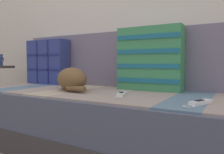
# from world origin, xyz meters

# --- Properties ---
(ground_plane) EXTENTS (14.00, 14.00, 0.00)m
(ground_plane) POSITION_xyz_m (0.00, 0.00, 0.00)
(ground_plane) COLOR #7A6651
(couch) EXTENTS (1.92, 0.81, 0.39)m
(couch) POSITION_xyz_m (-0.00, 0.15, 0.19)
(couch) COLOR #3D3838
(couch) RESTS_ON ground_plane
(sofa_backrest) EXTENTS (1.88, 0.14, 0.43)m
(sofa_backrest) POSITION_xyz_m (0.00, 0.48, 0.60)
(sofa_backrest) COLOR slate
(sofa_backrest) RESTS_ON couch
(throw_pillow_quilted) EXTENTS (0.41, 0.14, 0.39)m
(throw_pillow_quilted) POSITION_xyz_m (-0.67, 0.33, 0.58)
(throw_pillow_quilted) COLOR navy
(throw_pillow_quilted) RESTS_ON couch
(throw_pillow_striped) EXTENTS (0.44, 0.14, 0.43)m
(throw_pillow_striped) POSITION_xyz_m (0.29, 0.33, 0.60)
(throw_pillow_striped) COLOR #3D8956
(throw_pillow_striped) RESTS_ON couch
(sleeping_cat) EXTENTS (0.36, 0.31, 0.15)m
(sleeping_cat) POSITION_xyz_m (-0.17, 0.07, 0.46)
(sleeping_cat) COLOR brown
(sleeping_cat) RESTS_ON couch
(game_remote_near) EXTENTS (0.10, 0.20, 0.02)m
(game_remote_near) POSITION_xyz_m (0.25, 0.01, 0.40)
(game_remote_near) COLOR white
(game_remote_near) RESTS_ON couch
(game_remote_far) EXTENTS (0.11, 0.19, 0.02)m
(game_remote_far) POSITION_xyz_m (0.67, -0.06, 0.40)
(game_remote_far) COLOR white
(game_remote_far) RESTS_ON couch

